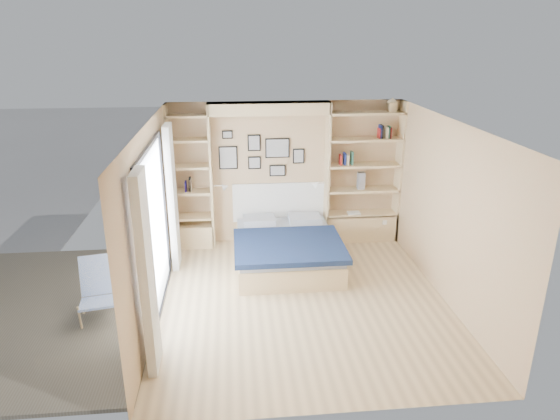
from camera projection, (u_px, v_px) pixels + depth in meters
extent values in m
plane|color=tan|center=(303.00, 300.00, 7.09)|extent=(4.50, 4.50, 0.00)
plane|color=tan|center=(286.00, 173.00, 8.77)|extent=(4.00, 0.00, 4.00)
plane|color=tan|center=(339.00, 304.00, 4.56)|extent=(4.00, 0.00, 4.00)
plane|color=tan|center=(152.00, 223.00, 6.48)|extent=(0.00, 4.50, 4.50)
plane|color=tan|center=(448.00, 212.00, 6.85)|extent=(0.00, 4.50, 4.50)
plane|color=white|center=(306.00, 124.00, 6.24)|extent=(4.50, 4.50, 0.00)
cube|color=beige|center=(211.00, 177.00, 8.49)|extent=(0.04, 0.35, 2.50)
cube|color=beige|center=(327.00, 174.00, 8.67)|extent=(0.04, 0.35, 2.50)
cube|color=beige|center=(269.00, 108.00, 8.19)|extent=(2.00, 0.35, 0.20)
cube|color=beige|center=(398.00, 172.00, 8.79)|extent=(0.04, 0.35, 2.50)
cube|color=beige|center=(171.00, 178.00, 8.42)|extent=(0.04, 0.35, 2.50)
cube|color=beige|center=(360.00, 226.00, 9.07)|extent=(1.30, 0.35, 0.50)
cube|color=beige|center=(194.00, 235.00, 8.81)|extent=(0.70, 0.35, 0.40)
cube|color=black|center=(147.00, 149.00, 6.15)|extent=(0.04, 2.08, 0.06)
cube|color=black|center=(162.00, 305.00, 6.89)|extent=(0.04, 2.08, 0.06)
cube|color=black|center=(143.00, 268.00, 5.58)|extent=(0.04, 0.06, 2.20)
cube|color=black|center=(164.00, 208.00, 7.49)|extent=(0.04, 0.06, 2.20)
cube|color=silver|center=(154.00, 232.00, 6.52)|extent=(0.01, 2.00, 2.20)
cube|color=white|center=(147.00, 275.00, 5.31)|extent=(0.10, 0.45, 2.30)
cube|color=white|center=(172.00, 198.00, 7.74)|extent=(0.10, 0.45, 2.30)
cube|color=beige|center=(361.00, 213.00, 8.98)|extent=(1.30, 0.35, 0.04)
cube|color=beige|center=(362.00, 190.00, 8.83)|extent=(1.30, 0.35, 0.04)
cube|color=beige|center=(364.00, 165.00, 8.68)|extent=(1.30, 0.35, 0.04)
cube|color=beige|center=(365.00, 139.00, 8.53)|extent=(1.30, 0.35, 0.04)
cube|color=beige|center=(367.00, 113.00, 8.38)|extent=(1.30, 0.35, 0.04)
cube|color=beige|center=(193.00, 217.00, 8.69)|extent=(0.70, 0.35, 0.04)
cube|color=beige|center=(191.00, 192.00, 8.54)|extent=(0.70, 0.35, 0.04)
cube|color=beige|center=(190.00, 167.00, 8.39)|extent=(0.70, 0.35, 0.04)
cube|color=beige|center=(188.00, 140.00, 8.23)|extent=(0.70, 0.35, 0.04)
cube|color=beige|center=(186.00, 116.00, 8.10)|extent=(0.70, 0.35, 0.04)
cube|color=beige|center=(286.00, 254.00, 8.13)|extent=(1.59, 1.99, 0.35)
cube|color=#A4AAB3|center=(286.00, 241.00, 8.05)|extent=(1.55, 1.95, 0.10)
cube|color=#142242|center=(289.00, 246.00, 7.71)|extent=(1.69, 1.39, 0.08)
cube|color=#A4AAB3|center=(259.00, 220.00, 8.63)|extent=(0.55, 0.40, 0.12)
cube|color=#A4AAB3|center=(305.00, 219.00, 8.70)|extent=(0.55, 0.40, 0.12)
cube|color=white|center=(280.00, 202.00, 8.91)|extent=(1.69, 0.04, 0.70)
cube|color=black|center=(228.00, 158.00, 8.55)|extent=(0.32, 0.02, 0.40)
cube|color=gray|center=(228.00, 158.00, 8.54)|extent=(0.28, 0.01, 0.36)
cube|color=black|center=(254.00, 143.00, 8.51)|extent=(0.22, 0.02, 0.28)
cube|color=gray|center=(254.00, 143.00, 8.50)|extent=(0.18, 0.01, 0.24)
cube|color=black|center=(254.00, 163.00, 8.63)|extent=(0.22, 0.02, 0.22)
cube|color=gray|center=(255.00, 163.00, 8.62)|extent=(0.18, 0.01, 0.18)
cube|color=black|center=(277.00, 148.00, 8.58)|extent=(0.42, 0.02, 0.34)
cube|color=gray|center=(277.00, 148.00, 8.57)|extent=(0.38, 0.01, 0.30)
cube|color=black|center=(277.00, 171.00, 8.72)|extent=(0.28, 0.02, 0.20)
cube|color=gray|center=(278.00, 171.00, 8.71)|extent=(0.24, 0.01, 0.16)
cube|color=black|center=(299.00, 156.00, 8.67)|extent=(0.20, 0.02, 0.26)
cube|color=gray|center=(299.00, 156.00, 8.66)|extent=(0.16, 0.01, 0.22)
cube|color=black|center=(227.00, 135.00, 8.42)|extent=(0.18, 0.02, 0.14)
cube|color=gray|center=(227.00, 135.00, 8.41)|extent=(0.14, 0.01, 0.10)
cylinder|color=silver|center=(220.00, 186.00, 8.47)|extent=(0.20, 0.02, 0.02)
cone|color=white|center=(226.00, 187.00, 8.49)|extent=(0.13, 0.12, 0.15)
cylinder|color=silver|center=(319.00, 183.00, 8.63)|extent=(0.20, 0.02, 0.02)
cone|color=white|center=(314.00, 184.00, 8.63)|extent=(0.13, 0.12, 0.15)
cube|color=#A51E1E|center=(340.00, 160.00, 8.60)|extent=(0.02, 0.15, 0.17)
cube|color=navy|center=(345.00, 159.00, 8.60)|extent=(0.03, 0.15, 0.21)
cube|color=#BFB28C|center=(347.00, 160.00, 8.61)|extent=(0.04, 0.15, 0.17)
cube|color=#275B4B|center=(352.00, 158.00, 8.61)|extent=(0.03, 0.15, 0.23)
cube|color=#A51E1E|center=(379.00, 133.00, 8.51)|extent=(0.02, 0.15, 0.17)
cube|color=navy|center=(380.00, 132.00, 8.50)|extent=(0.03, 0.15, 0.23)
cube|color=black|center=(381.00, 131.00, 8.50)|extent=(0.03, 0.15, 0.23)
cube|color=#BFB28C|center=(386.00, 132.00, 8.52)|extent=(0.04, 0.15, 0.19)
cube|color=#26593F|center=(389.00, 132.00, 8.52)|extent=(0.03, 0.15, 0.21)
cube|color=#A51E1E|center=(390.00, 132.00, 8.52)|extent=(0.03, 0.15, 0.19)
cube|color=navy|center=(186.00, 186.00, 8.49)|extent=(0.02, 0.15, 0.17)
cube|color=black|center=(190.00, 184.00, 8.49)|extent=(0.03, 0.15, 0.24)
cube|color=#CBB395|center=(191.00, 185.00, 8.49)|extent=(0.03, 0.15, 0.21)
cube|color=beige|center=(392.00, 107.00, 8.38)|extent=(0.13, 0.13, 0.15)
cone|color=beige|center=(392.00, 100.00, 8.34)|extent=(0.20, 0.20, 0.08)
cube|color=slate|center=(361.00, 181.00, 8.77)|extent=(0.12, 0.12, 0.30)
cube|color=white|center=(354.00, 213.00, 8.91)|extent=(0.22, 0.16, 0.03)
cube|color=#645A49|center=(40.00, 313.00, 6.75)|extent=(3.20, 4.00, 0.05)
cylinder|color=tan|center=(80.00, 318.00, 6.26)|extent=(0.06, 0.13, 0.39)
cylinder|color=tan|center=(116.00, 313.00, 6.38)|extent=(0.06, 0.13, 0.39)
cylinder|color=tan|center=(82.00, 291.00, 6.72)|extent=(0.09, 0.32, 0.64)
cylinder|color=tan|center=(116.00, 286.00, 6.84)|extent=(0.09, 0.32, 0.64)
cube|color=#365CB5|center=(98.00, 303.00, 6.47)|extent=(0.54, 0.62, 0.14)
cube|color=#365CB5|center=(97.00, 275.00, 6.74)|extent=(0.48, 0.30, 0.52)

